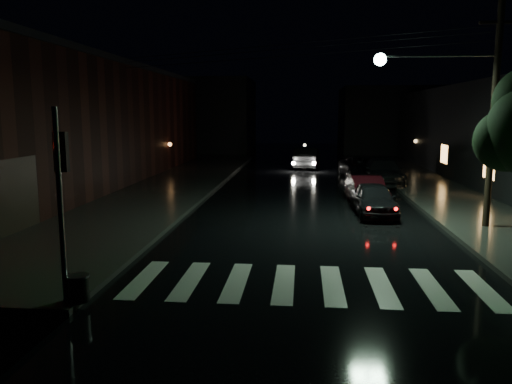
% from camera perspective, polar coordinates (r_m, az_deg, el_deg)
% --- Properties ---
extents(ground, '(120.00, 120.00, 0.00)m').
position_cam_1_polar(ground, '(12.55, -8.08, -10.72)').
color(ground, black).
rests_on(ground, ground).
extents(sidewalk_left, '(6.00, 44.00, 0.15)m').
position_cam_1_polar(sidewalk_left, '(26.98, -11.55, -0.04)').
color(sidewalk_left, '#282826').
rests_on(sidewalk_left, ground).
extents(sidewalk_right, '(4.00, 44.00, 0.15)m').
position_cam_1_polar(sidewalk_right, '(26.80, 20.85, -0.50)').
color(sidewalk_right, '#282826').
rests_on(sidewalk_right, ground).
extents(building_left, '(10.00, 36.00, 7.00)m').
position_cam_1_polar(building_left, '(31.23, -23.13, 6.95)').
color(building_left, black).
rests_on(building_left, ground).
extents(building_far_left, '(14.00, 10.00, 8.00)m').
position_cam_1_polar(building_far_left, '(57.92, -7.50, 8.68)').
color(building_far_left, black).
rests_on(building_far_left, ground).
extents(building_far_right, '(14.00, 10.00, 7.00)m').
position_cam_1_polar(building_far_right, '(57.58, 16.73, 7.88)').
color(building_far_right, black).
rests_on(building_far_right, ground).
extents(crosswalk, '(9.00, 3.00, 0.01)m').
position_cam_1_polar(crosswalk, '(12.70, 5.98, -10.41)').
color(crosswalk, beige).
rests_on(crosswalk, ground).
extents(signal_pole_corner, '(0.68, 0.61, 4.20)m').
position_cam_1_polar(signal_pole_corner, '(11.50, -20.46, -5.02)').
color(signal_pole_corner, slate).
rests_on(signal_pole_corner, ground).
extents(utility_pole, '(4.92, 0.44, 8.00)m').
position_cam_1_polar(utility_pole, '(19.44, 23.72, 9.37)').
color(utility_pole, black).
rests_on(utility_pole, ground).
extents(parked_car_a, '(1.73, 4.01, 1.35)m').
position_cam_1_polar(parked_car_a, '(21.35, 13.32, -0.81)').
color(parked_car_a, black).
rests_on(parked_car_a, ground).
extents(parked_car_b, '(1.72, 4.15, 1.33)m').
position_cam_1_polar(parked_car_b, '(23.74, 12.52, 0.17)').
color(parked_car_b, black).
rests_on(parked_car_b, ground).
extents(parked_car_c, '(2.16, 5.23, 1.51)m').
position_cam_1_polar(parked_car_c, '(30.81, 14.28, 2.25)').
color(parked_car_c, black).
rests_on(parked_car_c, ground).
extents(parked_car_d, '(2.87, 5.21, 1.38)m').
position_cam_1_polar(parked_car_d, '(33.56, 11.97, 2.75)').
color(parked_car_d, black).
rests_on(parked_car_d, ground).
extents(oncoming_car, '(2.15, 5.03, 1.61)m').
position_cam_1_polar(oncoming_car, '(39.06, 5.87, 3.91)').
color(oncoming_car, black).
rests_on(oncoming_car, ground).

